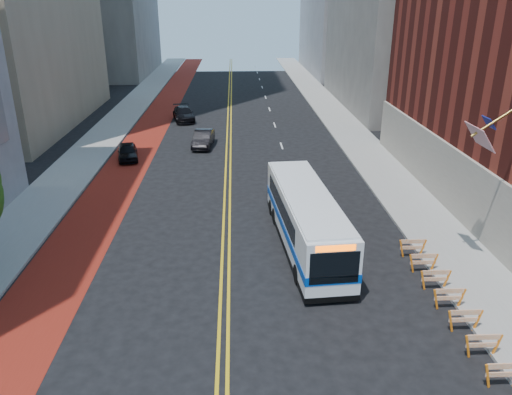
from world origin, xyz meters
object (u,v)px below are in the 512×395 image
object	(u,v)px
transit_bus	(305,218)
car_a	(128,152)
car_c	(184,114)
car_b	(203,139)

from	to	relation	value
transit_bus	car_a	bearing A→B (deg)	123.62
transit_bus	car_a	xyz separation A→B (m)	(-12.55, 16.09, -0.96)
car_c	car_b	bearing A→B (deg)	-87.06
car_a	car_b	distance (m)	7.03
transit_bus	car_b	bearing A→B (deg)	103.97
car_c	car_a	bearing A→B (deg)	-115.09
car_b	car_c	bearing A→B (deg)	109.88
transit_bus	car_a	world-z (taller)	transit_bus
transit_bus	car_b	size ratio (longest dim) A/B	2.57
transit_bus	car_c	bearing A→B (deg)	102.71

